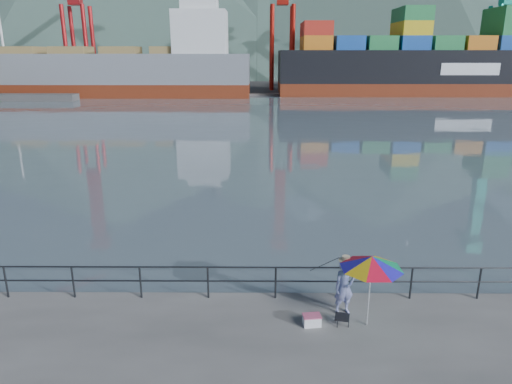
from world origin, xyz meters
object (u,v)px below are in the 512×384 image
at_px(beach_umbrella, 372,262).
at_px(container_ship, 467,61).
at_px(cooler_bag, 312,321).
at_px(bulk_carrier, 129,71).
at_px(fisherman, 344,287).

height_order(beach_umbrella, container_ship, container_ship).
relative_size(beach_umbrella, container_ship, 0.03).
height_order(beach_umbrella, cooler_bag, beach_umbrella).
bearing_deg(bulk_carrier, cooler_bag, -71.25).
distance_m(fisherman, container_ship, 82.89).
xyz_separation_m(fisherman, cooler_bag, (-0.94, -0.63, -0.66)).
xyz_separation_m(fisherman, container_ship, (35.38, 74.80, 5.00)).
height_order(fisherman, container_ship, container_ship).
bearing_deg(container_ship, beach_umbrella, -114.80).
distance_m(cooler_bag, bulk_carrier, 75.34).
height_order(beach_umbrella, bulk_carrier, bulk_carrier).
distance_m(beach_umbrella, cooler_bag, 2.26).
xyz_separation_m(beach_umbrella, cooler_bag, (-1.48, -0.02, -1.71)).
height_order(cooler_bag, bulk_carrier, bulk_carrier).
distance_m(fisherman, bulk_carrier, 75.02).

